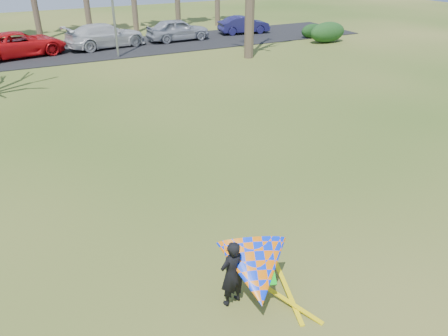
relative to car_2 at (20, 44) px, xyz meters
name	(u,v)px	position (x,y,z in m)	size (l,w,h in m)	color
ground	(258,235)	(3.85, -25.20, -0.89)	(100.00, 100.00, 0.00)	#204C10
parking_strip	(80,52)	(3.85, -0.20, -0.86)	(46.00, 7.00, 0.06)	black
hedge_near	(327,32)	(21.95, -5.47, -0.10)	(3.15, 1.43, 1.57)	#163D16
hedge_far	(312,31)	(22.03, -3.43, -0.32)	(2.05, 0.97, 1.14)	#133414
car_2	(20,44)	(0.00, 0.00, 0.00)	(2.75, 5.97, 1.66)	red
car_3	(106,35)	(5.92, 0.32, 0.03)	(2.41, 5.92, 1.72)	silver
car_4	(178,30)	(11.66, 0.35, 0.02)	(2.00, 4.96, 1.69)	#A1A5AE
car_5	(244,25)	(17.88, 0.71, -0.11)	(1.52, 4.36, 1.44)	navy
kite_flyer	(254,272)	(2.49, -27.28, -0.05)	(2.13, 2.39, 2.02)	black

